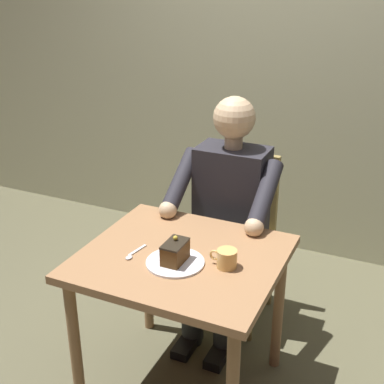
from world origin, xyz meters
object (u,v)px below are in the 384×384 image
at_px(chair, 237,228).
at_px(dessert_spoon, 133,254).
at_px(cake_slice, 175,252).
at_px(coffee_cup, 226,258).
at_px(seated_person, 226,215).
at_px(dining_table, 182,274).

relative_size(chair, dessert_spoon, 6.42).
height_order(cake_slice, coffee_cup, cake_slice).
relative_size(seated_person, cake_slice, 9.85).
xyz_separation_m(dining_table, seated_person, (0.00, -0.52, 0.05)).
bearing_deg(dessert_spoon, seated_person, -106.90).
height_order(dining_table, coffee_cup, coffee_cup).
xyz_separation_m(seated_person, dessert_spoon, (0.19, 0.61, 0.05)).
bearing_deg(coffee_cup, cake_slice, 17.24).
distance_m(cake_slice, dessert_spoon, 0.20).
height_order(seated_person, coffee_cup, seated_person).
bearing_deg(cake_slice, seated_person, -89.35).
bearing_deg(dessert_spoon, coffee_cup, -169.10).
xyz_separation_m(coffee_cup, dessert_spoon, (0.39, 0.08, -0.04)).
height_order(dining_table, chair, chair).
bearing_deg(seated_person, chair, -90.00).
height_order(seated_person, dessert_spoon, seated_person).
bearing_deg(cake_slice, chair, -89.49).
distance_m(chair, cake_slice, 0.81).
distance_m(seated_person, coffee_cup, 0.58).
relative_size(chair, seated_person, 0.73).
distance_m(dining_table, cake_slice, 0.17).
distance_m(dining_table, seated_person, 0.53).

